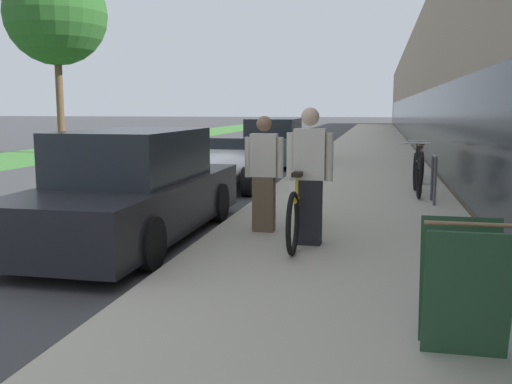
{
  "coord_description": "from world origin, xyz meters",
  "views": [
    {
      "loc": [
        6.13,
        -4.7,
        1.77
      ],
      "look_at": [
        2.35,
        12.9,
        -0.88
      ],
      "focal_mm": 40.0,
      "sensor_mm": 36.0,
      "label": 1
    }
  ],
  "objects_px": {
    "person_rider": "(309,176)",
    "street_tree_far": "(56,14)",
    "sandwich_board_sign": "(464,286)",
    "person_bystander": "(264,174)",
    "parked_sedan_far": "(274,143)",
    "vintage_roadster_curbside": "(227,167)",
    "cruiser_bike_middle": "(420,164)",
    "tandem_bicycle": "(303,208)",
    "bike_rack_hoop": "(434,174)",
    "parked_sedan_curbside": "(135,191)",
    "cruiser_bike_nearest": "(417,173)"
  },
  "relations": [
    {
      "from": "person_rider",
      "to": "cruiser_bike_middle",
      "type": "bearing_deg",
      "value": 75.48
    },
    {
      "from": "street_tree_far",
      "to": "parked_sedan_curbside",
      "type": "bearing_deg",
      "value": -55.88
    },
    {
      "from": "person_rider",
      "to": "cruiser_bike_nearest",
      "type": "xyz_separation_m",
      "value": [
        1.56,
        4.5,
        -0.43
      ]
    },
    {
      "from": "bike_rack_hoop",
      "to": "parked_sedan_curbside",
      "type": "bearing_deg",
      "value": -142.09
    },
    {
      "from": "sandwich_board_sign",
      "to": "person_rider",
      "type": "bearing_deg",
      "value": 116.15
    },
    {
      "from": "vintage_roadster_curbside",
      "to": "cruiser_bike_middle",
      "type": "bearing_deg",
      "value": 17.65
    },
    {
      "from": "person_bystander",
      "to": "parked_sedan_curbside",
      "type": "distance_m",
      "value": 1.76
    },
    {
      "from": "cruiser_bike_middle",
      "to": "vintage_roadster_curbside",
      "type": "distance_m",
      "value": 4.46
    },
    {
      "from": "parked_sedan_curbside",
      "to": "parked_sedan_far",
      "type": "xyz_separation_m",
      "value": [
        -0.05,
        10.72,
        -0.01
      ]
    },
    {
      "from": "tandem_bicycle",
      "to": "vintage_roadster_curbside",
      "type": "relative_size",
      "value": 0.64
    },
    {
      "from": "sandwich_board_sign",
      "to": "street_tree_far",
      "type": "distance_m",
      "value": 21.41
    },
    {
      "from": "sandwich_board_sign",
      "to": "cruiser_bike_nearest",
      "type": "bearing_deg",
      "value": 88.82
    },
    {
      "from": "tandem_bicycle",
      "to": "bike_rack_hoop",
      "type": "height_order",
      "value": "tandem_bicycle"
    },
    {
      "from": "person_rider",
      "to": "person_bystander",
      "type": "height_order",
      "value": "person_rider"
    },
    {
      "from": "bike_rack_hoop",
      "to": "street_tree_far",
      "type": "relative_size",
      "value": 0.12
    },
    {
      "from": "street_tree_far",
      "to": "sandwich_board_sign",
      "type": "bearing_deg",
      "value": -52.06
    },
    {
      "from": "bike_rack_hoop",
      "to": "street_tree_far",
      "type": "xyz_separation_m",
      "value": [
        -13.2,
        10.07,
        4.7
      ]
    },
    {
      "from": "person_rider",
      "to": "sandwich_board_sign",
      "type": "height_order",
      "value": "person_rider"
    },
    {
      "from": "parked_sedan_curbside",
      "to": "parked_sedan_far",
      "type": "relative_size",
      "value": 1.08
    },
    {
      "from": "person_bystander",
      "to": "parked_sedan_far",
      "type": "height_order",
      "value": "person_bystander"
    },
    {
      "from": "cruiser_bike_middle",
      "to": "parked_sedan_curbside",
      "type": "bearing_deg",
      "value": -122.59
    },
    {
      "from": "tandem_bicycle",
      "to": "person_rider",
      "type": "bearing_deg",
      "value": -70.1
    },
    {
      "from": "cruiser_bike_nearest",
      "to": "cruiser_bike_middle",
      "type": "xyz_separation_m",
      "value": [
        0.2,
        2.28,
        -0.03
      ]
    },
    {
      "from": "vintage_roadster_curbside",
      "to": "parked_sedan_far",
      "type": "height_order",
      "value": "parked_sedan_far"
    },
    {
      "from": "vintage_roadster_curbside",
      "to": "street_tree_far",
      "type": "bearing_deg",
      "value": 137.56
    },
    {
      "from": "cruiser_bike_nearest",
      "to": "sandwich_board_sign",
      "type": "xyz_separation_m",
      "value": [
        -0.15,
        -7.37,
        0.04
      ]
    },
    {
      "from": "person_bystander",
      "to": "cruiser_bike_middle",
      "type": "xyz_separation_m",
      "value": [
        2.44,
        6.17,
        -0.4
      ]
    },
    {
      "from": "cruiser_bike_middle",
      "to": "vintage_roadster_curbside",
      "type": "xyz_separation_m",
      "value": [
        -4.25,
        -1.35,
        -0.02
      ]
    },
    {
      "from": "person_bystander",
      "to": "cruiser_bike_nearest",
      "type": "height_order",
      "value": "person_bystander"
    },
    {
      "from": "street_tree_far",
      "to": "parked_sedan_far",
      "type": "bearing_deg",
      "value": -16.19
    },
    {
      "from": "tandem_bicycle",
      "to": "parked_sedan_curbside",
      "type": "distance_m",
      "value": 2.29
    },
    {
      "from": "person_rider",
      "to": "bike_rack_hoop",
      "type": "height_order",
      "value": "person_rider"
    },
    {
      "from": "person_bystander",
      "to": "vintage_roadster_curbside",
      "type": "relative_size",
      "value": 0.39
    },
    {
      "from": "tandem_bicycle",
      "to": "street_tree_far",
      "type": "relative_size",
      "value": 0.35
    },
    {
      "from": "bike_rack_hoop",
      "to": "street_tree_far",
      "type": "distance_m",
      "value": 17.26
    },
    {
      "from": "person_rider",
      "to": "street_tree_far",
      "type": "bearing_deg",
      "value": 130.04
    },
    {
      "from": "cruiser_bike_middle",
      "to": "sandwich_board_sign",
      "type": "xyz_separation_m",
      "value": [
        -0.35,
        -9.65,
        0.07
      ]
    },
    {
      "from": "parked_sedan_far",
      "to": "street_tree_far",
      "type": "height_order",
      "value": "street_tree_far"
    },
    {
      "from": "person_rider",
      "to": "street_tree_far",
      "type": "height_order",
      "value": "street_tree_far"
    },
    {
      "from": "street_tree_far",
      "to": "person_rider",
      "type": "bearing_deg",
      "value": -49.96
    },
    {
      "from": "person_bystander",
      "to": "sandwich_board_sign",
      "type": "relative_size",
      "value": 1.72
    },
    {
      "from": "cruiser_bike_nearest",
      "to": "parked_sedan_far",
      "type": "bearing_deg",
      "value": 121.68
    },
    {
      "from": "person_bystander",
      "to": "street_tree_far",
      "type": "height_order",
      "value": "street_tree_far"
    },
    {
      "from": "person_bystander",
      "to": "street_tree_far",
      "type": "xyz_separation_m",
      "value": [
        -10.74,
        12.98,
        4.43
      ]
    },
    {
      "from": "person_bystander",
      "to": "vintage_roadster_curbside",
      "type": "height_order",
      "value": "person_bystander"
    },
    {
      "from": "sandwich_board_sign",
      "to": "parked_sedan_curbside",
      "type": "relative_size",
      "value": 0.19
    },
    {
      "from": "vintage_roadster_curbside",
      "to": "tandem_bicycle",
      "type": "bearing_deg",
      "value": -65.04
    },
    {
      "from": "street_tree_far",
      "to": "tandem_bicycle",
      "type": "bearing_deg",
      "value": -49.58
    },
    {
      "from": "cruiser_bike_middle",
      "to": "parked_sedan_curbside",
      "type": "height_order",
      "value": "parked_sedan_curbside"
    },
    {
      "from": "sandwich_board_sign",
      "to": "parked_sedan_curbside",
      "type": "bearing_deg",
      "value": 140.46
    }
  ]
}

